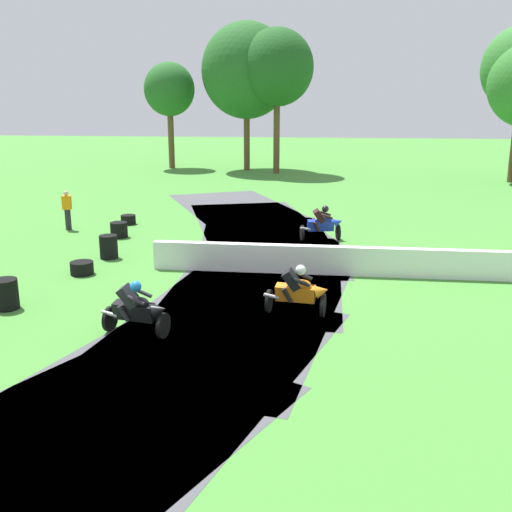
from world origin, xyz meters
TOP-DOWN VIEW (x-y plane):
  - ground_plane at (0.00, 0.00)m, footprint 120.00×120.00m
  - track_asphalt at (-1.13, 0.02)m, footprint 9.98×32.40m
  - safety_barrier at (5.98, -0.12)m, footprint 18.98×0.69m
  - motorcycle_lead_black at (-2.44, -5.45)m, footprint 1.71×1.01m
  - motorcycle_chase_orange at (1.23, -3.76)m, footprint 1.71×0.90m
  - motorcycle_trailing_blue at (1.90, 4.41)m, footprint 1.70×0.96m
  - tire_stack_mid_a at (-6.40, -4.03)m, footprint 0.65×0.65m
  - tire_stack_mid_b at (-5.60, -0.83)m, footprint 0.72×0.72m
  - tire_stack_far at (-5.40, 1.09)m, footprint 0.61×0.61m
  - tire_stack_extra_a at (-6.04, 4.13)m, footprint 0.67×0.67m
  - tire_stack_extra_b at (-6.42, 6.55)m, footprint 0.63×0.63m
  - track_marshal at (-8.55, 5.23)m, footprint 0.34×0.24m
  - tree_far_left at (-1.23, 24.35)m, footprint 4.95×4.95m
  - tree_mid_rise at (-9.28, 26.53)m, footprint 3.70×3.70m
  - tree_distant at (-3.50, 25.87)m, footprint 6.38×6.38m

SIDE VIEW (x-z plane):
  - ground_plane at x=0.00m, z-range 0.00..0.00m
  - track_asphalt at x=-1.13m, z-range 0.00..0.01m
  - tire_stack_mid_b at x=-5.60m, z-range 0.00..0.40m
  - tire_stack_extra_b at x=-6.42m, z-range 0.00..0.40m
  - tire_stack_extra_a at x=-6.04m, z-range 0.00..0.60m
  - tire_stack_mid_a at x=-6.40m, z-range 0.00..0.80m
  - tire_stack_far at x=-5.40m, z-range 0.00..0.80m
  - safety_barrier at x=5.98m, z-range 0.00..0.90m
  - motorcycle_chase_orange at x=1.23m, z-range -0.06..1.37m
  - motorcycle_lead_black at x=-2.44m, z-range -0.06..1.37m
  - motorcycle_trailing_blue at x=1.90m, z-range -0.06..1.37m
  - track_marshal at x=-8.55m, z-range 0.00..1.63m
  - tree_mid_rise at x=-9.28m, z-range 1.85..9.55m
  - tree_distant at x=-3.50m, z-range 1.82..12.18m
  - tree_far_left at x=-1.23m, z-range 2.25..12.04m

